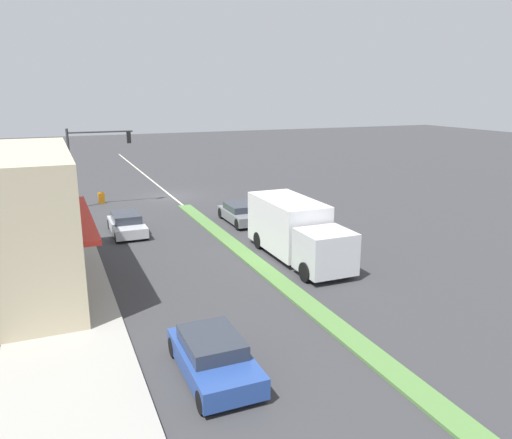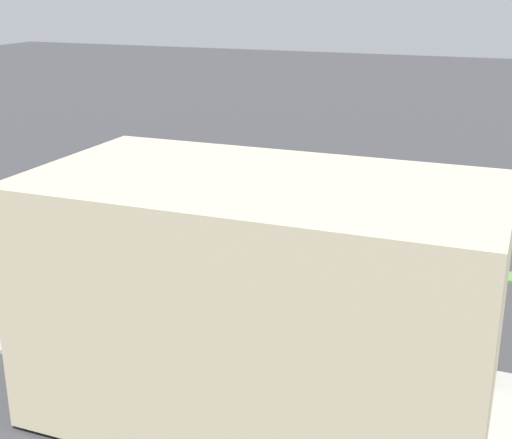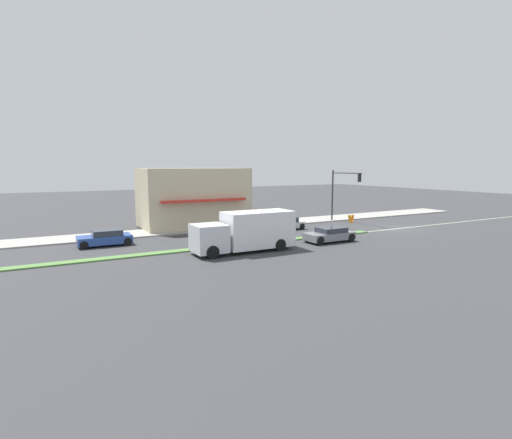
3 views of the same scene
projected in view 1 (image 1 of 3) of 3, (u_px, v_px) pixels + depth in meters
ground_plane at (259, 266)px, 24.22m from camera, size 160.00×160.00×0.00m
sidewalk_right at (61, 297)px, 20.38m from camera, size 4.00×73.00×0.12m
median_strip at (367, 351)px, 16.17m from camera, size 0.90×46.00×0.10m
lane_marking_center at (171, 196)px, 40.29m from camera, size 0.16×60.00×0.01m
building_corner_store at (1, 222)px, 20.40m from camera, size 6.35×10.48×5.82m
traffic_signal_main at (90, 154)px, 35.52m from camera, size 4.59×0.34×5.60m
pedestrian at (54, 228)px, 27.11m from camera, size 0.34×0.34×1.72m
warning_aframe_sign at (101, 198)px, 37.50m from camera, size 0.45×0.53×0.84m
delivery_truck at (295, 230)px, 25.08m from camera, size 2.44×7.50×2.87m
coupe_blue at (214, 357)px, 14.79m from camera, size 1.90×3.97×1.23m
sedan_silver at (127, 224)px, 29.56m from camera, size 1.84×4.00×1.21m
suv_grey at (241, 213)px, 32.12m from camera, size 1.88×4.10×1.18m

